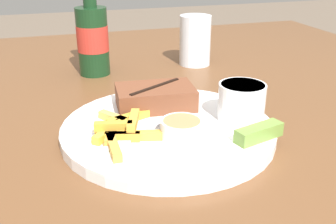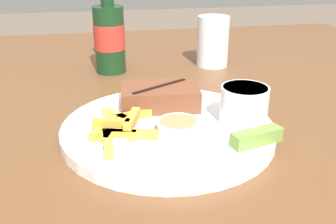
{
  "view_description": "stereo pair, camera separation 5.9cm",
  "coord_description": "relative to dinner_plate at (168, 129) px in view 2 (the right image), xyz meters",
  "views": [
    {
      "loc": [
        -0.16,
        -0.51,
        1.03
      ],
      "look_at": [
        0.0,
        0.0,
        0.79
      ],
      "focal_mm": 42.0,
      "sensor_mm": 36.0,
      "label": 1
    },
    {
      "loc": [
        -0.1,
        -0.53,
        1.03
      ],
      "look_at": [
        0.0,
        0.0,
        0.79
      ],
      "focal_mm": 42.0,
      "sensor_mm": 36.0,
      "label": 2
    }
  ],
  "objects": [
    {
      "name": "fries_pile",
      "position": [
        -0.08,
        -0.01,
        0.02
      ],
      "size": [
        0.1,
        0.15,
        0.02
      ],
      "color": "gold",
      "rests_on": "dinner_plate"
    },
    {
      "name": "dipping_sauce_cup",
      "position": [
        0.01,
        -0.05,
        0.02
      ],
      "size": [
        0.06,
        0.06,
        0.03
      ],
      "color": "silver",
      "rests_on": "dinner_plate"
    },
    {
      "name": "drinking_glass",
      "position": [
        0.17,
        0.34,
        0.05
      ],
      "size": [
        0.07,
        0.07,
        0.12
      ],
      "color": "silver",
      "rests_on": "dining_table"
    },
    {
      "name": "dinner_plate",
      "position": [
        0.0,
        0.0,
        0.0
      ],
      "size": [
        0.32,
        0.32,
        0.02
      ],
      "color": "white",
      "rests_on": "dining_table"
    },
    {
      "name": "coleslaw_cup",
      "position": [
        0.11,
        -0.01,
        0.04
      ],
      "size": [
        0.07,
        0.07,
        0.06
      ],
      "color": "white",
      "rests_on": "dinner_plate"
    },
    {
      "name": "fork_utensil",
      "position": [
        -0.08,
        -0.04,
        0.01
      ],
      "size": [
        0.12,
        0.07,
        0.0
      ],
      "rotation": [
        0.0,
        0.0,
        6.77
      ],
      "color": "#B7B7BC",
      "rests_on": "dinner_plate"
    },
    {
      "name": "dining_table",
      "position": [
        0.0,
        0.0,
        -0.07
      ],
      "size": [
        1.44,
        1.54,
        0.75
      ],
      "color": "brown",
      "rests_on": "ground_plane"
    },
    {
      "name": "steak_portion",
      "position": [
        -0.0,
        0.07,
        0.03
      ],
      "size": [
        0.13,
        0.09,
        0.04
      ],
      "color": "brown",
      "rests_on": "dinner_plate"
    },
    {
      "name": "pickle_spear",
      "position": [
        0.11,
        -0.08,
        0.02
      ],
      "size": [
        0.08,
        0.04,
        0.02
      ],
      "color": "olive",
      "rests_on": "dinner_plate"
    },
    {
      "name": "beer_bottle",
      "position": [
        -0.07,
        0.34,
        0.07
      ],
      "size": [
        0.07,
        0.07,
        0.23
      ],
      "color": "#143319",
      "rests_on": "dining_table"
    }
  ]
}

